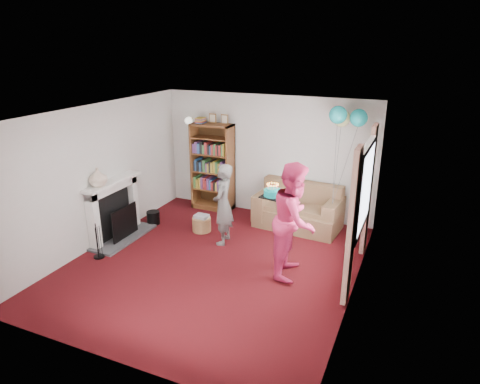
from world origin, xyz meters
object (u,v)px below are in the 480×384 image
at_px(bookcase, 213,167).
at_px(birthday_cake, 272,193).
at_px(person_striped, 223,204).
at_px(person_magenta, 294,220).
at_px(sofa, 299,211).

xyz_separation_m(bookcase, birthday_cake, (1.97, -1.77, 0.27)).
bearing_deg(bookcase, birthday_cake, -41.94).
bearing_deg(person_striped, bookcase, -156.50).
bearing_deg(birthday_cake, person_striped, 165.15).
distance_m(person_striped, birthday_cake, 1.14).
distance_m(bookcase, person_magenta, 3.17).
bearing_deg(sofa, bookcase, 178.16).
bearing_deg(bookcase, person_magenta, -40.06).
height_order(bookcase, person_magenta, bookcase).
bearing_deg(person_striped, birthday_cake, 66.21).
bearing_deg(person_magenta, person_striped, 65.09).
relative_size(sofa, birthday_cake, 4.85).
xyz_separation_m(bookcase, sofa, (2.01, -0.23, -0.59)).
distance_m(bookcase, birthday_cake, 2.66).
bearing_deg(birthday_cake, sofa, 88.50).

